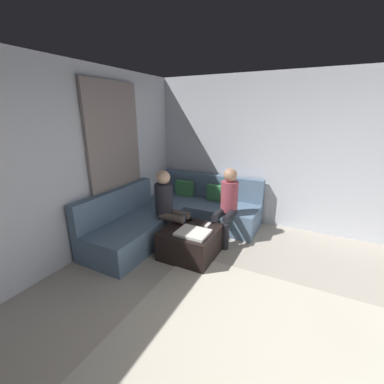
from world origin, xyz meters
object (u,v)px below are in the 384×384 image
(ottoman, at_px, (190,242))
(coffee_mug, at_px, (183,219))
(sectional_couch, at_px, (176,215))
(game_remote, at_px, (208,225))
(person_on_couch_side, at_px, (169,204))
(person_on_couch_back, at_px, (227,202))

(ottoman, distance_m, coffee_mug, 0.38)
(sectional_couch, relative_size, game_remote, 17.00)
(coffee_mug, relative_size, person_on_couch_side, 0.08)
(sectional_couch, bearing_deg, game_remote, -27.92)
(game_remote, xyz_separation_m, person_on_couch_side, (-0.66, -0.02, 0.23))
(coffee_mug, height_order, person_on_couch_back, person_on_couch_back)
(person_on_couch_back, distance_m, person_on_couch_side, 0.94)
(ottoman, relative_size, person_on_couch_back, 0.63)
(sectional_couch, relative_size, coffee_mug, 26.84)
(sectional_couch, height_order, person_on_couch_side, person_on_couch_side)
(game_remote, relative_size, person_on_couch_back, 0.12)
(person_on_couch_side, bearing_deg, sectional_couch, -161.84)
(person_on_couch_back, relative_size, person_on_couch_side, 1.00)
(game_remote, bearing_deg, person_on_couch_back, 75.05)
(ottoman, height_order, person_on_couch_back, person_on_couch_back)
(game_remote, distance_m, person_on_couch_side, 0.70)
(sectional_couch, xyz_separation_m, ottoman, (0.63, -0.65, -0.07))
(coffee_mug, distance_m, person_on_couch_back, 0.77)
(person_on_couch_back, bearing_deg, person_on_couch_side, 32.69)
(coffee_mug, bearing_deg, game_remote, 5.71)
(ottoman, height_order, person_on_couch_side, person_on_couch_side)
(sectional_couch, xyz_separation_m, coffee_mug, (0.41, -0.47, 0.19))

